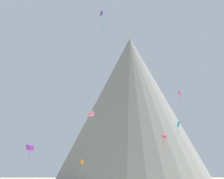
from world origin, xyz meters
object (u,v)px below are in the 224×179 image
Objects in this scene: kite_cyan_low at (179,124)px; kite_orange_low at (82,162)px; rock_massif at (129,112)px; kite_pink_mid at (91,114)px; kite_indigo_high at (102,15)px; kite_magenta_mid at (179,94)px; kite_rainbow_low at (164,136)px; kite_violet_low at (30,148)px.

kite_cyan_low reaches higher than kite_orange_low.
rock_massif is 27.94× the size of kite_orange_low.
kite_indigo_high is at bearing -32.62° from kite_pink_mid.
kite_pink_mid is 15.68m from kite_orange_low.
kite_magenta_mid is 15.92m from kite_rainbow_low.
kite_rainbow_low reaches higher than kite_violet_low.
rock_massif is 62.85m from kite_cyan_low.
kite_cyan_low is (4.30, -60.93, -14.81)m from rock_massif.
kite_cyan_low is 12.61m from kite_rainbow_low.
rock_massif reaches higher than kite_cyan_low.
kite_cyan_low is 0.39× the size of kite_rainbow_low.
kite_indigo_high is 33.07m from kite_rainbow_low.
kite_orange_low is (12.47, 11.33, -3.04)m from kite_violet_low.
kite_cyan_low is 25.28m from kite_pink_mid.
rock_massif is 59.51× the size of kite_cyan_low.
kite_indigo_high is 1.18× the size of kite_magenta_mid.
kite_pink_mid is at bearing 22.78° from kite_indigo_high.
kite_magenta_mid reaches higher than kite_pink_mid.
kite_magenta_mid is 0.97× the size of kite_rainbow_low.
kite_violet_low is 1.00× the size of kite_rainbow_low.
kite_magenta_mid is at bearing -76.18° from rock_massif.
kite_cyan_low is at bearing 9.60° from kite_pink_mid.
kite_magenta_mid reaches higher than kite_violet_low.
kite_rainbow_low is at bearing 39.26° from kite_pink_mid.
rock_massif is 23.84× the size of kite_magenta_mid.
kite_pink_mid reaches higher than kite_violet_low.
rock_massif is at bearing -174.51° from kite_violet_low.
kite_indigo_high reaches higher than kite_violet_low.
kite_violet_low is (-14.98, -1.41, -8.85)m from kite_pink_mid.
kite_indigo_high is at bearing -100.85° from rock_massif.
kite_magenta_mid reaches higher than kite_rainbow_low.
rock_massif is 20.59× the size of kite_pink_mid.
kite_pink_mid reaches higher than kite_orange_low.
kite_orange_low is 0.85× the size of kite_magenta_mid.
rock_massif is 58.11m from kite_violet_low.
kite_cyan_low is 0.35× the size of kite_pink_mid.
kite_rainbow_low is (15.96, 15.02, -24.76)m from kite_indigo_high.
rock_massif is 42.70m from kite_magenta_mid.
kite_pink_mid reaches higher than kite_cyan_low.
kite_orange_low is 0.72× the size of kite_indigo_high.
kite_violet_low is at bearing 57.15° from kite_cyan_low.
kite_pink_mid is 0.98× the size of kite_indigo_high.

